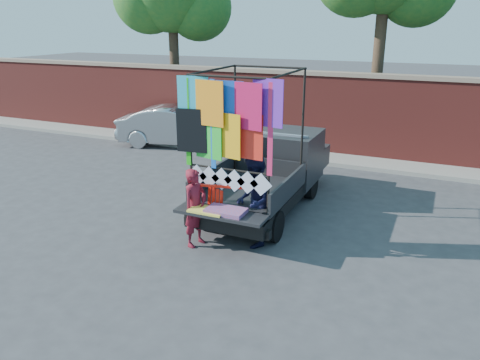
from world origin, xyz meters
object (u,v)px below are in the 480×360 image
at_px(woman, 195,208).
at_px(man, 254,201).
at_px(pickup_truck, 274,169).
at_px(sedan, 178,126).

xyz_separation_m(woman, man, (0.99, 0.46, 0.12)).
xyz_separation_m(pickup_truck, sedan, (-4.83, 3.67, -0.14)).
height_order(woman, man, man).
xyz_separation_m(pickup_truck, man, (0.43, -2.28, 0.07)).
height_order(pickup_truck, sedan, pickup_truck).
bearing_deg(woman, man, -52.64).
xyz_separation_m(pickup_truck, woman, (-0.57, -2.74, -0.05)).
bearing_deg(sedan, woman, -161.45).
relative_size(pickup_truck, sedan, 1.26).
bearing_deg(sedan, man, -153.61).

